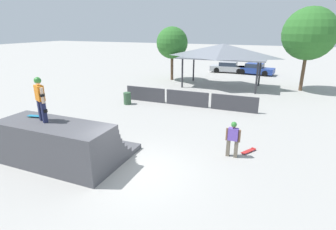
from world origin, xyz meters
name	(u,v)px	position (x,y,z in m)	size (l,w,h in m)	color
ground_plane	(135,172)	(0.00, 0.00, 0.00)	(160.00, 160.00, 0.00)	#A3A09B
quarter_pipe_ramp	(62,144)	(-3.10, -0.37, 0.77)	(4.72, 3.45, 1.76)	#4C4C51
skater_on_deck	(40,96)	(-3.62, -0.62, 2.75)	(0.73, 0.45, 1.73)	#1E2347
skateboard_on_deck	(37,116)	(-4.23, -0.38, 1.81)	(0.79, 0.35, 0.09)	green
bystander_walking	(233,136)	(3.19, 2.66, 0.92)	(0.61, 0.23, 1.57)	#6B6051
skateboard_on_ground	(249,151)	(3.84, 3.37, 0.06)	(0.61, 0.82, 0.09)	blue
barrier_fence	(187,98)	(-0.98, 9.19, 0.53)	(9.51, 0.12, 1.05)	#3D3D42
pavilion_shelter	(223,51)	(-0.05, 16.39, 3.22)	(7.56, 4.09, 3.87)	#2D2D33
tree_beside_pavilion	(309,34)	(6.68, 17.43, 4.73)	(4.26, 4.26, 6.87)	brown
tree_far_back	(172,43)	(-5.50, 17.79, 3.75)	(3.16, 3.16, 5.35)	brown
trash_bin	(127,98)	(-5.06, 7.97, 0.42)	(0.52, 0.52, 0.85)	#385B3D
parked_car_silver	(229,68)	(-0.83, 24.77, 0.60)	(4.41, 1.77, 1.27)	#A8AAAF
parked_car_blue	(255,69)	(2.26, 24.57, 0.60)	(4.37, 2.31, 1.27)	navy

